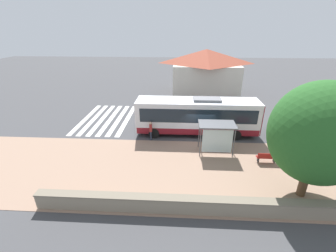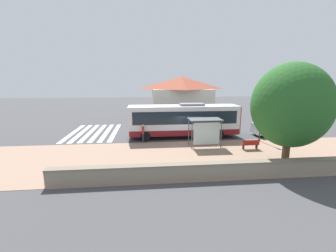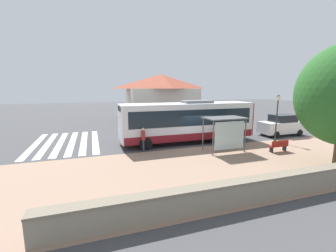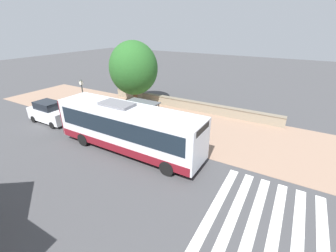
{
  "view_description": "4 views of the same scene",
  "coord_description": "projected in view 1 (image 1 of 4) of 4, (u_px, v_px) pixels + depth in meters",
  "views": [
    {
      "loc": [
        -18.26,
        1.88,
        9.72
      ],
      "look_at": [
        0.19,
        2.91,
        1.44
      ],
      "focal_mm": 24.0,
      "sensor_mm": 36.0,
      "label": 1
    },
    {
      "loc": [
        -21.22,
        4.24,
        5.99
      ],
      "look_at": [
        0.96,
        1.96,
        1.42
      ],
      "focal_mm": 24.0,
      "sensor_mm": 36.0,
      "label": 2
    },
    {
      "loc": [
        -15.62,
        7.94,
        4.69
      ],
      "look_at": [
        1.53,
        2.11,
        1.58
      ],
      "focal_mm": 24.0,
      "sensor_mm": 36.0,
      "label": 3
    },
    {
      "loc": [
        13.1,
        10.19,
        8.64
      ],
      "look_at": [
        -0.48,
        2.24,
        1.54
      ],
      "focal_mm": 24.0,
      "sensor_mm": 36.0,
      "label": 4
    }
  ],
  "objects": [
    {
      "name": "shade_tree",
      "position": [
        319.0,
        134.0,
        12.37
      ],
      "size": [
        5.32,
        5.32,
        7.21
      ],
      "color": "brown",
      "rests_on": "ground"
    },
    {
      "name": "bench",
      "position": [
        267.0,
        157.0,
        17.23
      ],
      "size": [
        0.4,
        1.51,
        0.88
      ],
      "color": "maroon",
      "rests_on": "ground"
    },
    {
      "name": "pedestrian",
      "position": [
        151.0,
        129.0,
        20.48
      ],
      "size": [
        0.34,
        0.24,
        1.8
      ],
      "color": "#2D3347",
      "rests_on": "ground"
    },
    {
      "name": "ground_plane",
      "position": [
        200.0,
        142.0,
        20.51
      ],
      "size": [
        120.0,
        120.0,
        0.0
      ],
      "primitive_type": "plane",
      "color": "#424244",
      "rests_on": "ground"
    },
    {
      "name": "background_building",
      "position": [
        205.0,
        71.0,
        34.01
      ],
      "size": [
        7.57,
        10.24,
        6.6
      ],
      "color": "beige",
      "rests_on": "ground"
    },
    {
      "name": "parked_car_behind_bus",
      "position": [
        304.0,
        128.0,
        20.97
      ],
      "size": [
        1.96,
        4.43,
        2.05
      ],
      "color": "silver",
      "rests_on": "ground"
    },
    {
      "name": "street_lamp_near",
      "position": [
        287.0,
        121.0,
        18.69
      ],
      "size": [
        0.28,
        0.28,
        4.1
      ],
      "color": "#2D332D",
      "rests_on": "ground"
    },
    {
      "name": "crosswalk_stripes",
      "position": [
        107.0,
        119.0,
        25.59
      ],
      "size": [
        9.0,
        5.25,
        0.01
      ],
      "color": "silver",
      "rests_on": "ground"
    },
    {
      "name": "stone_wall",
      "position": [
        211.0,
        206.0,
        12.51
      ],
      "size": [
        0.6,
        20.0,
        1.03
      ],
      "color": "gray",
      "rests_on": "ground"
    },
    {
      "name": "bus_shelter",
      "position": [
        217.0,
        130.0,
        17.94
      ],
      "size": [
        1.78,
        2.94,
        2.55
      ],
      "color": "#515459",
      "rests_on": "ground"
    },
    {
      "name": "bus",
      "position": [
        197.0,
        116.0,
        21.43
      ],
      "size": [
        2.78,
        11.47,
        3.6
      ],
      "color": "silver",
      "rests_on": "ground"
    },
    {
      "name": "sidewalk_plaza",
      "position": [
        204.0,
        171.0,
        16.41
      ],
      "size": [
        9.0,
        44.0,
        0.02
      ],
      "color": "#937560",
      "rests_on": "ground"
    }
  ]
}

